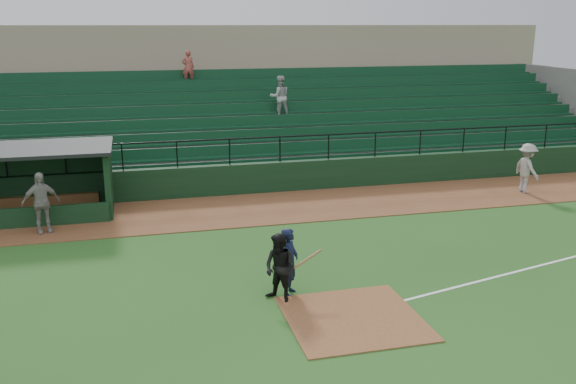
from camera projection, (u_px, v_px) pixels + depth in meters
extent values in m
plane|color=#225019|center=(339.00, 300.00, 14.99)|extent=(90.00, 90.00, 0.00)
cube|color=brown|center=(268.00, 208.00, 22.47)|extent=(40.00, 4.00, 0.03)
cube|color=brown|center=(353.00, 318.00, 14.05)|extent=(3.00, 3.00, 0.03)
cube|color=black|center=(255.00, 178.00, 24.37)|extent=(36.00, 0.35, 1.20)
cylinder|color=black|center=(255.00, 138.00, 23.95)|extent=(36.00, 0.06, 0.06)
cube|color=slate|center=(234.00, 128.00, 28.64)|extent=(36.00, 9.00, 3.60)
cube|color=#103A21|center=(236.00, 120.00, 28.06)|extent=(34.56, 8.00, 4.05)
cube|color=slate|center=(569.00, 109.00, 32.90)|extent=(0.35, 9.50, 4.20)
cube|color=gray|center=(214.00, 85.00, 34.35)|extent=(38.00, 3.00, 6.40)
cube|color=slate|center=(219.00, 79.00, 32.35)|extent=(36.00, 2.00, 0.20)
imported|color=#A5A5A5|center=(280.00, 97.00, 28.59)|extent=(0.93, 0.73, 1.92)
imported|color=#A2453B|center=(188.00, 67.00, 30.16)|extent=(0.60, 0.39, 1.64)
cube|color=black|center=(109.00, 179.00, 21.89)|extent=(0.20, 2.60, 2.30)
imported|color=black|center=(290.00, 261.00, 15.14)|extent=(0.67, 0.74, 1.70)
cylinder|color=olive|center=(308.00, 259.00, 15.02)|extent=(0.79, 0.34, 0.35)
imported|color=black|center=(280.00, 268.00, 14.75)|extent=(1.02, 1.04, 1.68)
imported|color=#9F9A95|center=(527.00, 168.00, 24.25)|extent=(0.79, 1.30, 1.95)
imported|color=gray|center=(41.00, 203.00, 19.56)|extent=(1.24, 0.79, 1.96)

